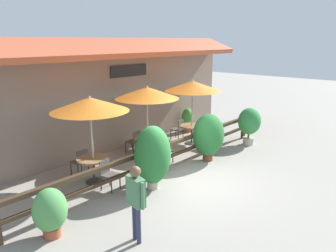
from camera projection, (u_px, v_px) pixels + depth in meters
ground_plane at (190, 182)px, 9.88m from camera, size 60.00×60.00×0.00m
building_facade at (102, 96)px, 11.95m from camera, size 14.28×1.49×4.23m
patio_railing at (164, 152)px, 10.37m from camera, size 10.40×0.14×0.95m
patio_umbrella_near at (90, 104)px, 9.26m from camera, size 2.23×2.23×2.62m
dining_table_near at (93, 163)px, 9.71m from camera, size 0.98×0.98×0.77m
chair_near_streetside at (108, 173)px, 9.27m from camera, size 0.50×0.50×0.87m
chair_near_wallside at (80, 161)px, 10.21m from camera, size 0.43×0.43×0.87m
patio_umbrella_middle at (147, 93)px, 11.28m from camera, size 2.23×2.23×2.62m
dining_table_middle at (148, 142)px, 11.73m from camera, size 0.98×0.98×0.77m
chair_middle_streetside at (164, 149)px, 11.31m from camera, size 0.45×0.45×0.87m
chair_middle_wallside at (134, 141)px, 12.26m from camera, size 0.47×0.47×0.87m
patio_umbrella_far at (193, 86)px, 12.94m from camera, size 2.23×2.23×2.62m
dining_table_far at (192, 129)px, 13.39m from camera, size 0.98×0.98×0.77m
chair_far_streetside at (207, 136)px, 12.90m from camera, size 0.45×0.45×0.87m
chair_far_wallside at (178, 128)px, 13.96m from camera, size 0.46×0.46×0.87m
potted_plant_broad_leaf at (153, 155)px, 9.19m from camera, size 1.10×0.99×1.86m
potted_plant_tall_tropical at (50, 211)px, 6.98m from camera, size 0.75×0.68×1.13m
potted_plant_entrance_palm at (249, 122)px, 13.18m from camera, size 0.99×0.89×1.52m
potted_plant_corner_fern at (208, 135)px, 11.41m from camera, size 1.17×1.06×1.68m
potted_plant_small_flowering at (187, 120)px, 15.20m from camera, size 0.58×0.56×1.10m
pedestrian at (136, 194)px, 6.68m from camera, size 0.30×0.59×1.71m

